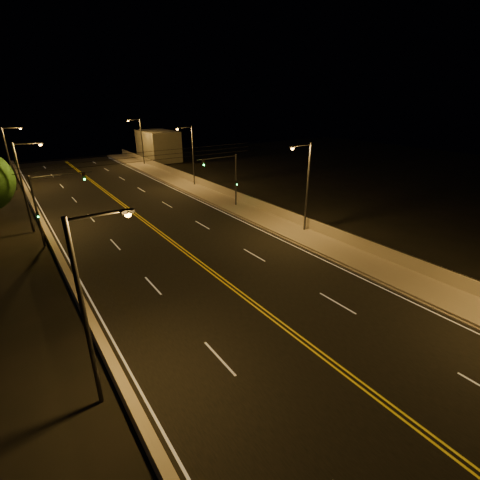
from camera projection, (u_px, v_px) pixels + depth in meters
road at (205, 267)px, 27.42m from camera, size 18.00×120.00×0.02m
sidewalk at (304, 236)px, 33.06m from camera, size 3.60×120.00×0.30m
curb at (289, 241)px, 32.10m from camera, size 0.14×120.00×0.15m
parapet_wall at (317, 226)px, 33.68m from camera, size 0.30×120.00×1.00m
jersey_barrier at (79, 298)px, 22.39m from camera, size 0.45×120.00×0.81m
distant_building_right at (158, 146)px, 71.78m from camera, size 6.00×10.00×5.92m
parapet_rail at (317, 221)px, 33.48m from camera, size 0.06×120.00×0.06m
lane_markings at (205, 267)px, 27.36m from camera, size 17.32×116.00×0.00m
streetlight_1 at (306, 183)px, 32.31m from camera, size 2.55×0.28×8.61m
streetlight_2 at (191, 152)px, 49.77m from camera, size 2.55×0.28×8.61m
streetlight_3 at (140, 139)px, 65.49m from camera, size 2.55×0.28×8.61m
streetlight_4 at (90, 302)px, 13.60m from camera, size 2.55×0.28×8.61m
streetlight_5 at (25, 182)px, 32.71m from camera, size 2.55×0.28×8.61m
streetlight_6 at (10, 154)px, 48.23m from camera, size 2.55×0.28×8.61m
traffic_signal_right at (229, 175)px, 40.14m from camera, size 5.11×0.31×6.33m
traffic_signal_left at (48, 202)px, 30.21m from camera, size 5.11×0.31×6.33m
overhead_wires at (151, 156)px, 31.79m from camera, size 22.00×0.03×0.83m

